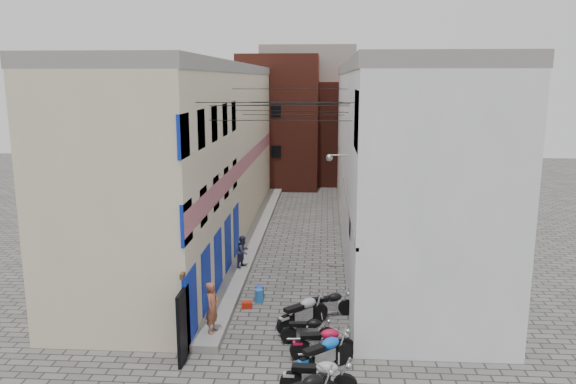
% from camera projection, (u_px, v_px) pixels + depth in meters
% --- Properties ---
extents(ground, '(90.00, 90.00, 0.00)m').
position_uv_depth(ground, '(270.00, 356.00, 16.96)').
color(ground, '#53514E').
rests_on(ground, ground).
extents(plinth, '(0.90, 26.00, 0.25)m').
position_uv_depth(plinth, '(256.00, 234.00, 29.78)').
color(plinth, gray).
rests_on(plinth, ground).
extents(building_left, '(5.10, 27.00, 9.00)m').
position_uv_depth(building_left, '(199.00, 152.00, 29.06)').
color(building_left, beige).
rests_on(building_left, ground).
extents(building_right, '(5.94, 26.00, 9.00)m').
position_uv_depth(building_right, '(393.00, 154.00, 28.45)').
color(building_right, silver).
rests_on(building_right, ground).
extents(building_far_brick_left, '(6.00, 6.00, 10.00)m').
position_uv_depth(building_far_brick_left, '(280.00, 121.00, 43.48)').
color(building_far_brick_left, maroon).
rests_on(building_far_brick_left, ground).
extents(building_far_brick_right, '(5.00, 6.00, 8.00)m').
position_uv_depth(building_far_brick_right, '(343.00, 132.00, 45.31)').
color(building_far_brick_right, maroon).
rests_on(building_far_brick_right, ground).
extents(building_far_concrete, '(8.00, 5.00, 11.00)m').
position_uv_depth(building_far_concrete, '(308.00, 111.00, 49.12)').
color(building_far_concrete, gray).
rests_on(building_far_concrete, ground).
extents(far_shopfront, '(2.00, 0.30, 2.40)m').
position_uv_depth(far_shopfront, '(304.00, 176.00, 41.36)').
color(far_shopfront, black).
rests_on(far_shopfront, ground).
extents(overhead_wires, '(5.80, 13.02, 1.32)m').
position_uv_depth(overhead_wires, '(287.00, 106.00, 23.02)').
color(overhead_wires, black).
rests_on(overhead_wires, ground).
extents(motorcycle_b, '(2.08, 0.71, 1.20)m').
position_uv_depth(motorcycle_b, '(318.00, 375.00, 14.72)').
color(motorcycle_b, '#A1A1A5').
rests_on(motorcycle_b, ground).
extents(motorcycle_c, '(2.00, 1.84, 1.20)m').
position_uv_depth(motorcycle_c, '(324.00, 352.00, 15.94)').
color(motorcycle_c, blue).
rests_on(motorcycle_c, ground).
extents(motorcycle_d, '(2.06, 0.93, 1.15)m').
position_uv_depth(motorcycle_d, '(323.00, 341.00, 16.68)').
color(motorcycle_d, '#B00C30').
rests_on(motorcycle_d, ground).
extents(motorcycle_e, '(1.76, 0.65, 1.00)m').
position_uv_depth(motorcycle_e, '(308.00, 329.00, 17.66)').
color(motorcycle_e, black).
rests_on(motorcycle_e, ground).
extents(motorcycle_f, '(2.04, 1.96, 1.24)m').
position_uv_depth(motorcycle_f, '(303.00, 311.00, 18.72)').
color(motorcycle_f, '#A6A6AB').
rests_on(motorcycle_f, ground).
extents(motorcycle_g, '(1.89, 1.09, 1.05)m').
position_uv_depth(motorcycle_g, '(330.00, 303.00, 19.67)').
color(motorcycle_g, black).
rests_on(motorcycle_g, ground).
extents(person_a, '(0.52, 0.68, 1.67)m').
position_uv_depth(person_a, '(212.00, 307.00, 17.85)').
color(person_a, '#9A5338').
rests_on(person_a, plinth).
extents(person_b, '(0.77, 0.84, 1.39)m').
position_uv_depth(person_b, '(243.00, 251.00, 24.13)').
color(person_b, '#2F3047').
rests_on(person_b, plinth).
extents(water_jug_near, '(0.43, 0.43, 0.50)m').
position_uv_depth(water_jug_near, '(259.00, 296.00, 20.99)').
color(water_jug_near, blue).
rests_on(water_jug_near, ground).
extents(water_jug_far, '(0.43, 0.43, 0.51)m').
position_uv_depth(water_jug_far, '(260.00, 293.00, 21.30)').
color(water_jug_far, '#2448B7').
rests_on(water_jug_far, ground).
extents(red_crate, '(0.39, 0.31, 0.23)m').
position_uv_depth(red_crate, '(247.00, 305.00, 20.49)').
color(red_crate, '#B71F0D').
rests_on(red_crate, ground).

